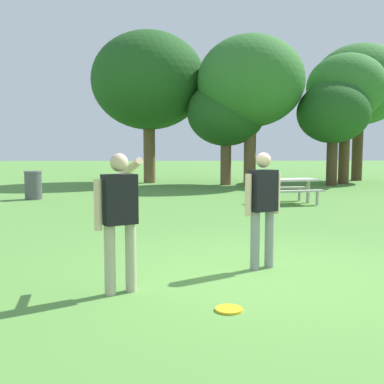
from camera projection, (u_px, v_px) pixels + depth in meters
name	position (u px, v px, depth m)	size (l,w,h in m)	color
ground_plane	(263.00, 274.00, 6.15)	(120.00, 120.00, 0.00)	#568E3D
person_thrower	(119.00, 212.00, 5.24)	(0.55, 0.82, 1.64)	#B7AD93
person_catcher	(263.00, 202.00, 6.33)	(0.55, 0.37, 1.64)	gray
frisbee	(229.00, 309.00, 4.74)	(0.29, 0.29, 0.03)	yellow
picnic_table_near	(289.00, 185.00, 14.03)	(1.93, 1.71, 0.77)	beige
trash_can_beside_table	(33.00, 185.00, 15.22)	(0.59, 0.59, 0.96)	#515156
tree_tall_left	(149.00, 81.00, 22.34)	(5.64, 5.64, 7.44)	brown
tree_broad_center	(226.00, 113.00, 21.18)	(3.66, 3.66, 4.95)	brown
tree_far_right	(251.00, 82.00, 20.70)	(4.91, 4.91, 6.87)	brown
tree_slender_mid	(333.00, 113.00, 20.67)	(3.30, 3.30, 4.76)	#4C3823
tree_back_left	(346.00, 89.00, 21.58)	(3.74, 3.74, 6.22)	brown
tree_back_right	(360.00, 85.00, 23.98)	(4.99, 4.99, 7.22)	#4C3823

